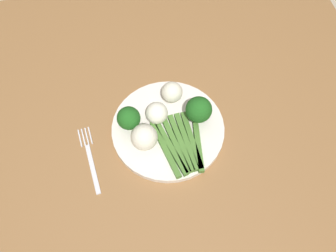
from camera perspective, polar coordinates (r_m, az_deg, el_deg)
The scene contains 10 objects.
ground_plane at distance 1.50m, azimuth -3.06°, elevation -15.24°, with size 6.00×6.00×0.02m, color #B7A88E.
dining_table at distance 0.86m, azimuth -5.19°, elevation -4.37°, with size 1.27×1.03×0.78m.
plate at distance 0.76m, azimuth 0.00°, elevation -0.46°, with size 0.26×0.26×0.01m, color silver.
asparagus_bundle at distance 0.73m, azimuth 2.30°, elevation -3.11°, with size 0.11×0.15×0.01m.
broccoli_back_right at distance 0.73m, azimuth -6.84°, elevation 1.31°, with size 0.05×0.05×0.06m.
broccoli_front_left at distance 0.73m, azimuth 5.30°, elevation 3.01°, with size 0.06×0.06×0.07m.
cauliflower_edge at distance 0.77m, azimuth 0.68°, elevation 5.89°, with size 0.05×0.05×0.05m, color silver.
cauliflower_back at distance 0.71m, azimuth -4.15°, elevation -1.95°, with size 0.06×0.06×0.06m, color silver.
cauliflower_front at distance 0.74m, azimuth -1.98°, elevation 2.27°, with size 0.05×0.05×0.05m, color white.
fork at distance 0.75m, azimuth -13.33°, elevation -5.51°, with size 0.04×0.17×0.00m.
Camera 1 is at (0.01, -0.36, 1.45)m, focal length 35.09 mm.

